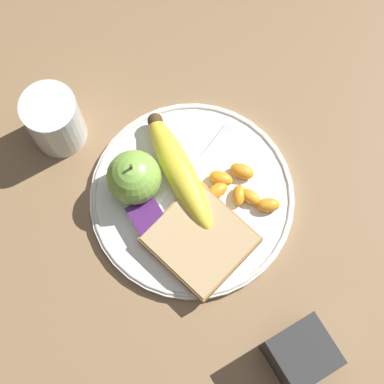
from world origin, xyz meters
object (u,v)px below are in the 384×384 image
at_px(plate, 192,198).
at_px(juice_glass, 55,121).
at_px(bread_slice, 200,240).
at_px(condiment_caddy, 301,354).
at_px(banana, 180,170).
at_px(apple, 134,177).
at_px(fork, 187,181).
at_px(jam_packet, 148,219).

distance_m(plate, juice_glass, 0.20).
height_order(bread_slice, condiment_caddy, condiment_caddy).
bearing_deg(condiment_caddy, banana, -178.86).
relative_size(apple, bread_slice, 0.57).
xyz_separation_m(plate, fork, (-0.02, 0.00, 0.01)).
xyz_separation_m(juice_glass, condiment_caddy, (0.41, 0.11, -0.01)).
bearing_deg(plate, apple, -131.95).
xyz_separation_m(juice_glass, apple, (0.12, 0.05, 0.00)).
xyz_separation_m(fork, jam_packet, (0.02, -0.07, 0.01)).
distance_m(apple, condiment_caddy, 0.29).
relative_size(banana, condiment_caddy, 2.43).
distance_m(apple, fork, 0.07).
height_order(bread_slice, fork, bread_slice).
xyz_separation_m(bread_slice, fork, (-0.08, 0.03, -0.01)).
bearing_deg(fork, juice_glass, -76.94).
height_order(jam_packet, condiment_caddy, condiment_caddy).
xyz_separation_m(juice_glass, banana, (0.14, 0.11, -0.01)).
bearing_deg(bread_slice, jam_packet, -143.01).
bearing_deg(condiment_caddy, apple, -167.65).
distance_m(juice_glass, apple, 0.13).
relative_size(bread_slice, condiment_caddy, 1.91).
bearing_deg(condiment_caddy, juice_glass, -164.45).
bearing_deg(jam_packet, plate, 90.50).
relative_size(juice_glass, bread_slice, 0.65).
distance_m(plate, bread_slice, 0.06).
bearing_deg(banana, jam_packet, -63.09).
xyz_separation_m(plate, banana, (-0.03, 0.00, 0.02)).
relative_size(juice_glass, fork, 0.56).
distance_m(juice_glass, bread_slice, 0.24).
height_order(apple, condiment_caddy, apple).
bearing_deg(bread_slice, plate, 158.93).
xyz_separation_m(banana, fork, (0.01, 0.00, -0.02)).
distance_m(fork, jam_packet, 0.07).
bearing_deg(fork, condiment_caddy, 67.25).
relative_size(fork, jam_packet, 3.34).
xyz_separation_m(apple, fork, (0.03, 0.06, -0.03)).
bearing_deg(plate, condiment_caddy, 1.81).
distance_m(plate, jam_packet, 0.07).
bearing_deg(banana, fork, 11.82).
relative_size(plate, fork, 1.66).
height_order(apple, banana, apple).
xyz_separation_m(juice_glass, jam_packet, (0.17, 0.04, -0.02)).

